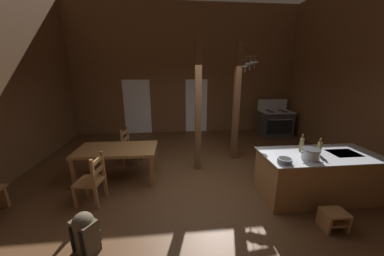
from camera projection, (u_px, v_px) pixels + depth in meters
The scene contains 17 objects.
ground_plane at pixel (200, 188), 4.43m from camera, with size 9.07×8.95×0.10m, color #4C301C.
wall_back at pixel (185, 71), 7.75m from camera, with size 9.07×0.14×4.70m, color brown.
glazed_door_back_left at pixel (137, 107), 7.86m from camera, with size 1.00×0.01×2.05m, color white.
glazed_panel_back_right at pixel (196, 106), 8.08m from camera, with size 0.84×0.01×2.05m, color white.
kitchen_island at pixel (317, 175), 3.94m from camera, with size 2.16×0.97×0.89m.
stove_range at pixel (275, 123), 7.71m from camera, with size 1.16×0.84×1.32m.
support_post_with_pot_rack at pixel (238, 100), 5.38m from camera, with size 0.61×0.23×3.05m.
support_post_center at pixel (198, 109), 4.77m from camera, with size 0.14×0.14×3.05m.
step_stool at pixel (334, 218), 3.19m from camera, with size 0.36×0.28×0.30m.
dining_table at pixel (117, 152), 4.53m from camera, with size 1.72×0.93×0.74m.
ladderback_chair_near_window at pixel (92, 180), 3.76m from camera, with size 0.49×0.49×0.95m.
ladderback_chair_by_post at pixel (131, 147), 5.40m from camera, with size 0.51×0.51×0.95m.
backpack at pixel (85, 231), 2.75m from camera, with size 0.39×0.38×0.60m.
stockpot_on_counter at pixel (310, 154), 3.57m from camera, with size 0.37×0.31×0.19m.
mixing_bowl_on_counter at pixel (285, 161), 3.44m from camera, with size 0.24×0.24×0.09m.
bottle_tall_on_counter at pixel (302, 144), 3.92m from camera, with size 0.07×0.07×0.34m.
bottle_short_on_counter at pixel (319, 148), 3.76m from camera, with size 0.08×0.08×0.32m.
Camera 1 is at (-0.55, -3.88, 2.39)m, focal length 19.24 mm.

